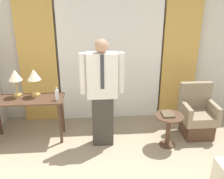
# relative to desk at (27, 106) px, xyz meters

# --- Properties ---
(wall_back) EXTENTS (10.00, 0.06, 2.70)m
(wall_back) POSITION_rel_desk_xyz_m (1.49, 0.86, 0.71)
(wall_back) COLOR silver
(wall_back) RESTS_ON ground_plane
(curtain_sheer_center) EXTENTS (1.97, 0.06, 2.58)m
(curtain_sheer_center) POSITION_rel_desk_xyz_m (1.49, 0.73, 0.65)
(curtain_sheer_center) COLOR white
(curtain_sheer_center) RESTS_ON ground_plane
(curtain_drape_left) EXTENTS (0.70, 0.06, 2.58)m
(curtain_drape_left) POSITION_rel_desk_xyz_m (0.11, 0.73, 0.65)
(curtain_drape_left) COLOR gold
(curtain_drape_left) RESTS_ON ground_plane
(curtain_drape_right) EXTENTS (0.70, 0.06, 2.58)m
(curtain_drape_right) POSITION_rel_desk_xyz_m (2.87, 0.73, 0.65)
(curtain_drape_right) COLOR gold
(curtain_drape_right) RESTS_ON ground_plane
(desk) EXTENTS (1.26, 0.49, 0.77)m
(desk) POSITION_rel_desk_xyz_m (0.00, 0.00, 0.00)
(desk) COLOR #4C3323
(desk) RESTS_ON ground_plane
(table_lamp_left) EXTENTS (0.22, 0.22, 0.48)m
(table_lamp_left) POSITION_rel_desk_xyz_m (-0.15, 0.11, 0.48)
(table_lamp_left) COLOR tan
(table_lamp_left) RESTS_ON desk
(table_lamp_right) EXTENTS (0.22, 0.22, 0.48)m
(table_lamp_right) POSITION_rel_desk_xyz_m (0.15, 0.11, 0.48)
(table_lamp_right) COLOR tan
(table_lamp_right) RESTS_ON desk
(bottle_near_edge) EXTENTS (0.06, 0.06, 0.23)m
(bottle_near_edge) POSITION_rel_desk_xyz_m (0.54, -0.10, 0.22)
(bottle_near_edge) COLOR silver
(bottle_near_edge) RESTS_ON desk
(person) EXTENTS (0.70, 0.23, 1.80)m
(person) POSITION_rel_desk_xyz_m (1.28, -0.25, 0.33)
(person) COLOR #38332D
(person) RESTS_ON ground_plane
(armchair) EXTENTS (0.58, 0.55, 0.94)m
(armchair) POSITION_rel_desk_xyz_m (2.99, -0.10, -0.29)
(armchair) COLOR #4C3323
(armchair) RESTS_ON ground_plane
(side_table) EXTENTS (0.47, 0.47, 0.57)m
(side_table) POSITION_rel_desk_xyz_m (2.37, -0.41, -0.26)
(side_table) COLOR #4C3323
(side_table) RESTS_ON ground_plane
(book) EXTENTS (0.19, 0.23, 0.03)m
(book) POSITION_rel_desk_xyz_m (2.34, -0.40, -0.06)
(book) COLOR brown
(book) RESTS_ON side_table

